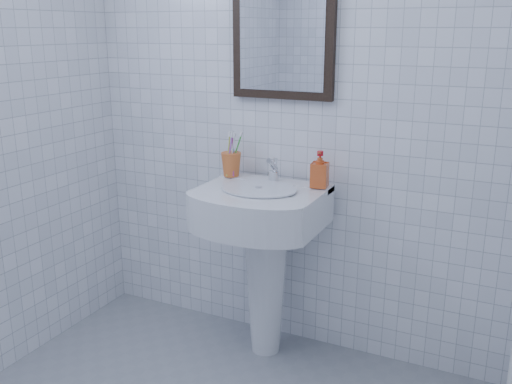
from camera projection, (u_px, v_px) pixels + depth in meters
The scene contains 6 objects.
wall_back at pixel (295, 97), 2.67m from camera, with size 2.20×0.02×2.50m, color white.
washbasin at pixel (264, 243), 2.70m from camera, with size 0.56×0.41×0.87m.
faucet at pixel (273, 171), 2.70m from camera, with size 0.05×0.11×0.12m.
toothbrush_cup at pixel (231, 164), 2.79m from camera, with size 0.10×0.10×0.12m, color orange, non-canonical shape.
soap_dispenser at pixel (320, 169), 2.59m from camera, with size 0.08×0.08×0.17m, color red.
wall_mirror at pixel (283, 31), 2.60m from camera, with size 0.50×0.04×0.62m.
Camera 1 is at (1.01, -1.30, 1.56)m, focal length 40.00 mm.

